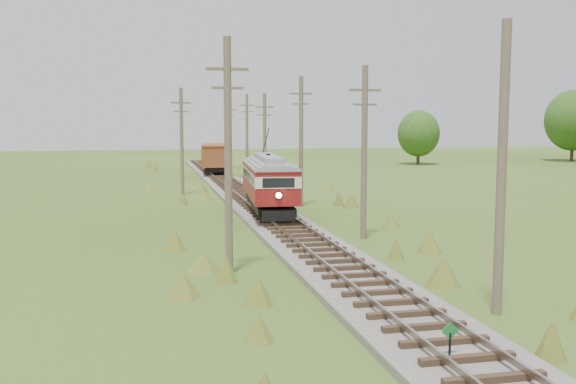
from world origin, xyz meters
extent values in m
cube|color=#605B54|center=(0.00, 34.00, 0.12)|extent=(3.60, 96.00, 0.25)
cube|color=#726659|center=(-0.72, 34.00, 0.48)|extent=(0.08, 96.00, 0.17)
cube|color=#726659|center=(0.72, 34.00, 0.48)|extent=(0.08, 96.00, 0.17)
cube|color=#2D2116|center=(0.00, 34.00, 0.33)|extent=(2.40, 96.00, 0.16)
cylinder|color=black|center=(-0.20, 1.50, 0.40)|extent=(0.06, 0.06, 0.80)
cube|color=#19712B|center=(-0.20, 1.50, 0.85)|extent=(0.45, 0.03, 0.45)
cube|color=black|center=(0.00, 26.24, 0.96)|extent=(2.89, 9.88, 0.40)
cube|color=maroon|center=(0.00, 26.24, 1.84)|extent=(3.33, 10.75, 0.97)
cube|color=beige|center=(0.00, 26.24, 2.63)|extent=(3.36, 10.81, 0.62)
cube|color=black|center=(0.00, 26.24, 2.63)|extent=(3.35, 10.34, 0.49)
cube|color=maroon|center=(0.00, 26.24, 3.07)|extent=(3.33, 10.75, 0.26)
cube|color=gray|center=(0.00, 26.24, 3.37)|extent=(3.39, 10.86, 0.34)
cube|color=gray|center=(0.00, 26.24, 3.67)|extent=(1.76, 8.00, 0.35)
sphere|color=#FFF2BF|center=(-0.44, 20.88, 1.97)|extent=(0.32, 0.32, 0.32)
cylinder|color=black|center=(0.13, 27.82, 4.66)|extent=(0.39, 4.10, 1.70)
cylinder|color=black|center=(-0.99, 22.30, 0.91)|extent=(0.16, 0.71, 0.71)
cylinder|color=black|center=(0.33, 22.19, 0.91)|extent=(0.16, 0.71, 0.71)
cylinder|color=black|center=(-0.33, 30.28, 0.91)|extent=(0.16, 0.71, 0.71)
cylinder|color=black|center=(0.99, 30.17, 0.91)|extent=(0.16, 0.71, 0.71)
cube|color=black|center=(0.00, 58.08, 0.94)|extent=(2.91, 7.89, 0.54)
cube|color=maroon|center=(0.00, 58.08, 2.28)|extent=(3.54, 8.80, 2.15)
cube|color=maroon|center=(0.00, 58.08, 3.40)|extent=(3.61, 8.97, 0.13)
cylinder|color=black|center=(-1.03, 55.58, 0.99)|extent=(0.20, 0.87, 0.86)
cylinder|color=black|center=(0.57, 55.44, 0.99)|extent=(0.20, 0.87, 0.86)
cylinder|color=black|center=(-0.57, 60.71, 0.99)|extent=(0.20, 0.87, 0.86)
cylinder|color=black|center=(1.03, 60.57, 0.99)|extent=(0.20, 0.87, 0.86)
cone|color=gray|center=(2.99, 50.29, 0.59)|extent=(3.17, 3.17, 1.19)
cone|color=gray|center=(3.78, 49.30, 0.35)|extent=(1.78, 1.78, 0.69)
cylinder|color=brown|center=(3.10, 5.00, 4.40)|extent=(0.30, 0.30, 8.80)
cylinder|color=brown|center=(3.30, 18.00, 4.30)|extent=(0.30, 0.30, 8.60)
cube|color=brown|center=(3.30, 18.00, 7.40)|extent=(1.60, 0.12, 0.12)
cube|color=brown|center=(3.30, 18.00, 6.70)|extent=(1.20, 0.10, 0.10)
cylinder|color=brown|center=(3.20, 31.00, 4.50)|extent=(0.30, 0.30, 9.00)
cube|color=brown|center=(3.20, 31.00, 7.80)|extent=(1.60, 0.12, 0.12)
cube|color=brown|center=(3.20, 31.00, 7.10)|extent=(1.20, 0.10, 0.10)
cylinder|color=brown|center=(3.00, 44.00, 4.20)|extent=(0.30, 0.30, 8.40)
cube|color=brown|center=(3.00, 44.00, 7.20)|extent=(1.60, 0.12, 0.12)
cube|color=brown|center=(3.00, 44.00, 6.50)|extent=(1.20, 0.10, 0.10)
cylinder|color=brown|center=(3.40, 57.00, 4.45)|extent=(0.30, 0.30, 8.90)
cube|color=brown|center=(3.40, 57.00, 7.70)|extent=(1.60, 0.12, 0.12)
cube|color=brown|center=(3.40, 57.00, 7.00)|extent=(1.20, 0.10, 0.10)
cylinder|color=brown|center=(3.20, 70.00, 4.35)|extent=(0.30, 0.30, 8.70)
cube|color=brown|center=(3.20, 70.00, 7.50)|extent=(1.60, 0.12, 0.12)
cube|color=brown|center=(3.20, 70.00, 6.80)|extent=(1.20, 0.10, 0.10)
cylinder|color=brown|center=(-4.20, 12.00, 4.50)|extent=(0.30, 0.30, 9.00)
cube|color=brown|center=(-4.20, 12.00, 7.80)|extent=(1.60, 0.12, 0.12)
cube|color=brown|center=(-4.20, 12.00, 7.10)|extent=(1.20, 0.10, 0.10)
cylinder|color=brown|center=(-4.50, 40.00, 4.30)|extent=(0.30, 0.30, 8.60)
cube|color=brown|center=(-4.50, 40.00, 7.40)|extent=(1.60, 0.12, 0.12)
cube|color=brown|center=(-4.50, 40.00, 6.70)|extent=(1.20, 0.10, 0.10)
cylinder|color=#38281C|center=(56.00, 74.00, 1.80)|extent=(0.50, 0.50, 3.60)
ellipsoid|color=#224414|center=(56.00, 74.00, 6.20)|extent=(8.40, 8.40, 9.24)
cylinder|color=#38281C|center=(30.00, 72.00, 1.26)|extent=(0.50, 0.50, 2.52)
ellipsoid|color=#224414|center=(30.00, 72.00, 4.34)|extent=(5.88, 5.88, 6.47)
camera|label=1|loc=(-7.17, -12.21, 5.79)|focal=40.00mm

